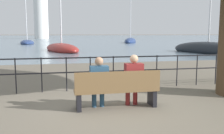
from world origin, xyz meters
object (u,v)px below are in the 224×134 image
sailboat_0 (208,50)px  seated_person_left (99,80)px  sailboat_4 (62,48)px  harbor_lighthouse (40,3)px  sailboat_1 (27,43)px  park_bench (117,90)px  sailboat_3 (130,41)px  seated_person_right (133,78)px

sailboat_0 → seated_person_left: bearing=-147.6°
sailboat_0 → sailboat_4: sailboat_4 is taller
harbor_lighthouse → sailboat_1: bearing=-89.5°
sailboat_1 → harbor_lighthouse: bearing=87.0°
sailboat_0 → park_bench: bearing=-146.5°
sailboat_0 → sailboat_3: bearing=71.6°
sailboat_3 → harbor_lighthouse: 51.48m
park_bench → sailboat_0: (12.01, 14.70, -0.12)m
harbor_lighthouse → sailboat_3: bearing=-67.1°
sailboat_3 → harbor_lighthouse: size_ratio=0.45×
park_bench → sailboat_1: size_ratio=0.24×
seated_person_right → sailboat_1: sailboat_1 is taller
park_bench → sailboat_1: bearing=99.3°
park_bench → sailboat_4: bearing=92.7°
park_bench → sailboat_0: size_ratio=0.22×
sailboat_0 → harbor_lighthouse: (-18.87, 72.95, 12.33)m
park_bench → sailboat_1: (-6.46, 39.66, -0.19)m
park_bench → sailboat_3: sailboat_3 is taller
sailboat_1 → sailboat_4: 20.22m
sailboat_1 → harbor_lighthouse: size_ratio=0.31×
sailboat_0 → sailboat_1: sailboat_0 is taller
park_bench → seated_person_left: seated_person_left is taller
sailboat_0 → harbor_lighthouse: size_ratio=0.33×
sailboat_0 → sailboat_3: sailboat_3 is taller
seated_person_right → sailboat_3: (12.17, 41.53, -0.36)m
sailboat_1 → sailboat_3: bearing=2.3°
park_bench → harbor_lighthouse: harbor_lighthouse is taller
sailboat_4 → seated_person_left: bearing=-104.1°
sailboat_1 → sailboat_4: sailboat_4 is taller
seated_person_right → sailboat_4: bearing=93.9°
sailboat_4 → sailboat_1: bearing=90.2°
seated_person_right → sailboat_1: (-6.88, 39.58, -0.44)m
sailboat_3 → harbor_lighthouse: (-19.45, 46.04, 12.31)m
sailboat_3 → seated_person_left: bearing=-85.3°
sailboat_4 → park_bench: bearing=-102.9°
park_bench → harbor_lighthouse: bearing=94.5°
sailboat_0 → sailboat_4: 14.08m
sailboat_1 → harbor_lighthouse: harbor_lighthouse is taller
park_bench → seated_person_left: 0.48m
harbor_lighthouse → sailboat_4: bearing=-85.0°
seated_person_right → sailboat_1: 40.18m
seated_person_right → sailboat_3: size_ratio=0.10×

